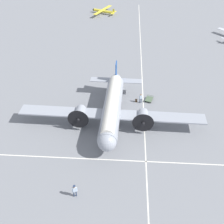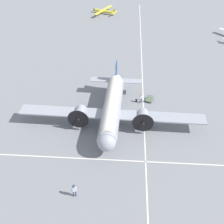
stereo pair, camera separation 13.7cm
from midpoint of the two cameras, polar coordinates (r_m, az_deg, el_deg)
ground_plane at (r=42.61m, az=0.09°, el=-1.83°), size 300.00×300.00×0.00m
apron_line_eastwest at (r=36.73m, az=-0.74°, el=-9.67°), size 120.00×0.16×0.01m
apron_line_northsouth at (r=42.64m, az=6.64°, el=-2.08°), size 0.16×120.00×0.01m
airliner_main at (r=40.70m, az=0.04°, el=0.58°), size 26.90×17.12×5.88m
crew_foreground at (r=32.53m, az=-7.59°, el=-15.37°), size 0.58×0.38×1.80m
passenger_boarding at (r=46.14m, az=5.97°, el=2.96°), size 0.55×0.30×1.69m
suitcase_near_door at (r=46.64m, az=5.05°, el=2.32°), size 0.37×0.14×0.59m
baggage_cart at (r=47.25m, az=7.66°, el=2.61°), size 1.53×1.87×0.56m
light_aircraft_distant at (r=87.68m, az=-1.61°, el=19.83°), size 7.28×9.38×1.90m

